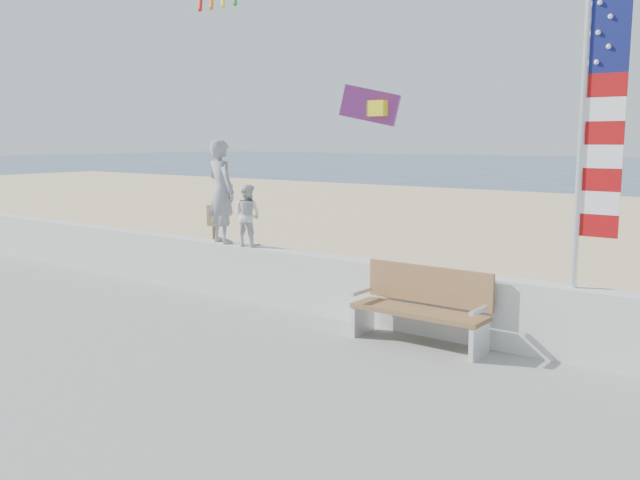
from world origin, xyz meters
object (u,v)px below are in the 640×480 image
(child, at_px, (247,215))
(flag, at_px, (594,124))
(adult, at_px, (221,192))
(bench, at_px, (422,305))

(child, distance_m, flag, 5.57)
(adult, relative_size, child, 1.71)
(adult, height_order, child, adult)
(adult, bearing_deg, child, -164.92)
(adult, height_order, bench, adult)
(adult, xyz_separation_m, flag, (5.97, -0.00, 1.04))
(adult, bearing_deg, flag, -164.92)
(flag, bearing_deg, child, 180.00)
(child, bearing_deg, flag, 174.04)
(flag, bearing_deg, adult, 180.00)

